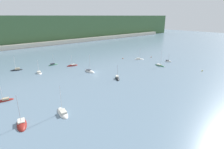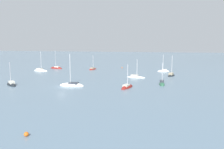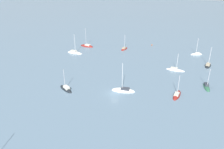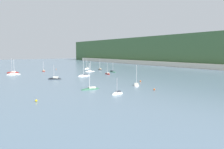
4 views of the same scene
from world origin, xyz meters
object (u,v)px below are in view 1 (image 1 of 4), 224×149
Objects in this scene: sailboat_10 at (117,79)px; mooring_buoy_2 at (123,58)px; sailboat_8 at (17,70)px; sailboat_1 at (53,65)px; sailboat_9 at (139,59)px; sailboat_11 at (72,66)px; sailboat_12 at (63,113)px; mooring_buoy_1 at (202,71)px; sailboat_7 at (160,66)px; sailboat_2 at (4,101)px; sailboat_4 at (39,73)px; sailboat_5 at (90,72)px; mooring_buoy_3 at (151,57)px; sailboat_0 at (168,61)px; sailboat_3 at (22,125)px.

sailboat_10 is 41.41m from mooring_buoy_2.
sailboat_8 reaches higher than mooring_buoy_2.
sailboat_1 is 20.02m from sailboat_8.
sailboat_11 is at bearing -156.61° from sailboat_9.
mooring_buoy_1 is (77.27, -9.38, 0.21)m from sailboat_12.
sailboat_7 is 1.33× the size of sailboat_11.
sailboat_9 is 40.79m from mooring_buoy_1.
sailboat_2 is 1.03× the size of sailboat_4.
sailboat_12 is (11.93, -21.37, 0.00)m from sailboat_2.
sailboat_2 is 43.04m from sailboat_5.
sailboat_5 reaches higher than sailboat_2.
sailboat_7 is at bearing -129.80° from mooring_buoy_3.
sailboat_10 is (-47.66, -2.45, 0.04)m from sailboat_0.
mooring_buoy_1 is (47.05, -39.44, 0.25)m from sailboat_5.
sailboat_4 is 11.61× the size of mooring_buoy_3.
sailboat_2 is 24.47m from sailboat_12.
sailboat_8 is at bearing -179.52° from sailboat_3.
sailboat_11 is at bearing -178.57° from sailboat_5.
sailboat_10 is 34.80m from sailboat_11.
sailboat_5 reaches higher than sailboat_11.
sailboat_8 is 13.66× the size of mooring_buoy_2.
sailboat_4 is 0.85× the size of sailboat_8.
sailboat_1 is 0.70× the size of sailboat_5.
sailboat_11 is 12.03× the size of mooring_buoy_2.
sailboat_11 is at bearing -128.25° from sailboat_7.
sailboat_2 is at bearing -175.24° from mooring_buoy_3.
sailboat_4 is at bearing -119.32° from sailboat_2.
mooring_buoy_2 is 21.23m from mooring_buoy_3.
mooring_buoy_3 is at bearing -164.37° from sailboat_2.
sailboat_2 is at bearing 44.88° from sailboat_11.
sailboat_7 is (48.07, -43.76, -0.02)m from sailboat_1.
sailboat_8 is 66.51m from mooring_buoy_2.
sailboat_12 is at bearing -35.35° from sailboat_10.
sailboat_10 is at bearing 141.43° from sailboat_8.
sailboat_7 is at bearing -86.04° from sailboat_0.
sailboat_4 reaches higher than mooring_buoy_1.
sailboat_9 is (41.68, 0.99, 0.03)m from sailboat_5.
mooring_buoy_2 is at bearing -87.42° from sailboat_4.
sailboat_0 is 93.86m from sailboat_2.
sailboat_9 is at bearing -50.64° from mooring_buoy_2.
mooring_buoy_3 is (5.96, 38.66, -0.00)m from mooring_buoy_1.
sailboat_8 is at bearing 138.27° from mooring_buoy_1.
mooring_buoy_1 is 1.01× the size of mooring_buoy_3.
mooring_buoy_1 is (5.37, -40.43, 0.22)m from sailboat_9.
mooring_buoy_3 is at bearing 175.79° from sailboat_11.
sailboat_7 reaches higher than sailboat_1.
sailboat_8 reaches higher than sailboat_11.
mooring_buoy_1 is at bearing 23.78° from sailboat_7.
sailboat_7 reaches higher than mooring_buoy_1.
sailboat_10 reaches higher than sailboat_0.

